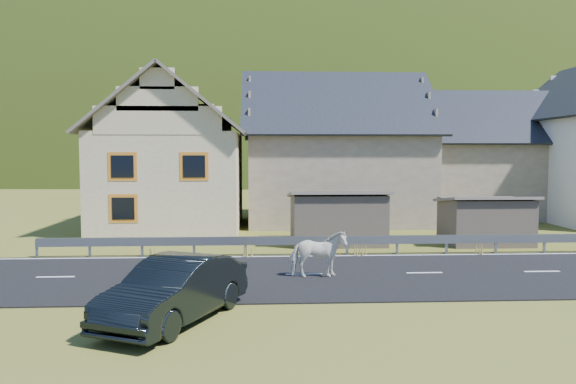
{
  "coord_description": "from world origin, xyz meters",
  "views": [
    {
      "loc": [
        -5.48,
        -18.09,
        4.01
      ],
      "look_at": [
        -4.45,
        1.5,
        2.64
      ],
      "focal_mm": 35.0,
      "sensor_mm": 36.0,
      "label": 1
    }
  ],
  "objects": [
    {
      "name": "mountain",
      "position": [
        5.0,
        180.0,
        -20.0
      ],
      "size": [
        440.0,
        280.0,
        260.0
      ],
      "primitive_type": "ellipsoid",
      "color": "#1B340C",
      "rests_on": "ground"
    },
    {
      "name": "horse",
      "position": [
        -3.6,
        -0.46,
        0.79
      ],
      "size": [
        0.82,
        1.79,
        1.51
      ],
      "primitive_type": "imported",
      "rotation": [
        0.0,
        0.0,
        1.57
      ],
      "color": "white",
      "rests_on": "road"
    },
    {
      "name": "ground",
      "position": [
        0.0,
        0.0,
        0.0
      ],
      "size": [
        160.0,
        160.0,
        0.0
      ],
      "primitive_type": "plane",
      "color": "#4B4F17",
      "rests_on": "ground"
    },
    {
      "name": "house_cream",
      "position": [
        -10.0,
        12.0,
        4.36
      ],
      "size": [
        7.8,
        9.8,
        8.3
      ],
      "color": "beige",
      "rests_on": "ground"
    },
    {
      "name": "guardrail",
      "position": [
        -0.0,
        3.68,
        0.56
      ],
      "size": [
        28.1,
        0.09,
        0.75
      ],
      "color": "#93969B",
      "rests_on": "ground"
    },
    {
      "name": "house_stone_b",
      "position": [
        9.0,
        17.0,
        4.24
      ],
      "size": [
        9.8,
        8.8,
        8.1
      ],
      "color": "gray",
      "rests_on": "ground"
    },
    {
      "name": "shed_left",
      "position": [
        -2.0,
        6.5,
        1.1
      ],
      "size": [
        4.3,
        3.3,
        2.4
      ],
      "primitive_type": "cube",
      "color": "brown",
      "rests_on": "ground"
    },
    {
      "name": "road",
      "position": [
        0.0,
        0.0,
        0.02
      ],
      "size": [
        60.0,
        7.0,
        0.04
      ],
      "primitive_type": "cube",
      "color": "black",
      "rests_on": "ground"
    },
    {
      "name": "car",
      "position": [
        -7.47,
        -4.83,
        0.76
      ],
      "size": [
        3.38,
        4.87,
        1.52
      ],
      "primitive_type": "imported",
      "rotation": [
        0.0,
        0.0,
        -0.43
      ],
      "color": "black",
      "rests_on": "ground"
    },
    {
      "name": "shed_right",
      "position": [
        4.5,
        6.0,
        1.0
      ],
      "size": [
        3.8,
        2.9,
        2.2
      ],
      "primitive_type": "cube",
      "color": "brown",
      "rests_on": "ground"
    },
    {
      "name": "conifer_patch",
      "position": [
        -55.0,
        110.0,
        6.0
      ],
      "size": [
        76.0,
        50.0,
        28.0
      ],
      "primitive_type": "ellipsoid",
      "color": "black",
      "rests_on": "ground"
    },
    {
      "name": "house_stone_a",
      "position": [
        -1.0,
        15.0,
        4.63
      ],
      "size": [
        10.8,
        9.8,
        8.9
      ],
      "color": "gray",
      "rests_on": "ground"
    },
    {
      "name": "lane_markings",
      "position": [
        0.0,
        0.0,
        0.04
      ],
      "size": [
        60.0,
        6.6,
        0.01
      ],
      "primitive_type": "cube",
      "color": "silver",
      "rests_on": "road"
    }
  ]
}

